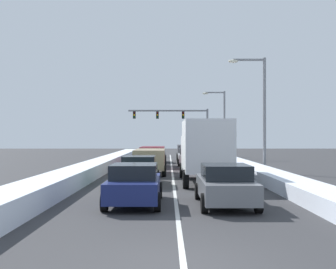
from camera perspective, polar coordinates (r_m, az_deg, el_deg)
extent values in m
plane|color=#333335|center=(27.66, 0.46, -5.51)|extent=(124.65, 124.65, 0.00)
cube|color=silver|center=(32.44, 0.37, -4.73)|extent=(0.14, 52.74, 0.01)
cube|color=silver|center=(32.90, 9.67, -4.12)|extent=(1.64, 52.74, 0.63)
cube|color=silver|center=(32.79, -8.95, -3.98)|extent=(1.65, 52.74, 0.81)
cube|color=slate|center=(15.83, 7.47, -7.14)|extent=(1.82, 4.50, 0.70)
cube|color=black|center=(15.62, 7.55, -5.00)|extent=(1.64, 2.20, 0.55)
cube|color=red|center=(13.56, 5.80, -7.78)|extent=(0.24, 0.08, 0.14)
cube|color=red|center=(13.78, 11.58, -7.66)|extent=(0.24, 0.08, 0.14)
cylinder|color=black|center=(17.31, 3.84, -7.55)|extent=(0.22, 0.66, 0.66)
cylinder|color=black|center=(17.52, 9.71, -7.46)|extent=(0.22, 0.66, 0.66)
cylinder|color=black|center=(14.25, 4.72, -9.13)|extent=(0.22, 0.66, 0.66)
cylinder|color=black|center=(14.50, 11.83, -8.96)|extent=(0.22, 0.66, 0.66)
cube|color=silver|center=(25.85, 4.25, -2.41)|extent=(2.35, 2.20, 2.00)
cube|color=silver|center=(22.25, 4.96, -1.47)|extent=(2.35, 5.00, 2.60)
cylinder|color=black|center=(26.15, 1.73, -4.80)|extent=(0.28, 0.92, 0.92)
cylinder|color=black|center=(26.32, 6.65, -4.77)|extent=(0.28, 0.92, 0.92)
cylinder|color=black|center=(20.77, 2.23, -5.98)|extent=(0.28, 0.92, 0.92)
cylinder|color=black|center=(20.99, 8.41, -5.91)|extent=(0.28, 0.92, 0.92)
cube|color=maroon|center=(31.99, 3.43, -3.67)|extent=(1.82, 4.50, 0.70)
cube|color=black|center=(31.81, 3.45, -2.60)|extent=(1.64, 2.20, 0.55)
cube|color=red|center=(29.75, 2.37, -3.70)|extent=(0.24, 0.08, 0.14)
cube|color=red|center=(29.85, 5.03, -3.68)|extent=(0.24, 0.08, 0.14)
cylinder|color=black|center=(33.51, 1.74, -4.03)|extent=(0.22, 0.66, 0.66)
cylinder|color=black|center=(33.62, 4.78, -4.02)|extent=(0.22, 0.66, 0.66)
cylinder|color=black|center=(30.42, 1.94, -4.41)|extent=(0.22, 0.66, 0.66)
cylinder|color=black|center=(30.54, 5.29, -4.40)|extent=(0.22, 0.66, 0.66)
cube|color=#B7BABF|center=(37.58, 2.64, -3.17)|extent=(1.82, 4.50, 0.70)
cube|color=black|center=(37.41, 2.65, -2.25)|extent=(1.64, 2.20, 0.55)
cube|color=red|center=(35.35, 1.69, -3.16)|extent=(0.24, 0.08, 0.14)
cube|color=red|center=(35.43, 3.93, -3.15)|extent=(0.24, 0.08, 0.14)
cylinder|color=black|center=(39.11, 1.22, -3.50)|extent=(0.22, 0.66, 0.66)
cylinder|color=black|center=(39.20, 3.83, -3.49)|extent=(0.22, 0.66, 0.66)
cylinder|color=black|center=(36.02, 1.34, -3.77)|extent=(0.22, 0.66, 0.66)
cylinder|color=black|center=(36.11, 4.17, -3.76)|extent=(0.22, 0.66, 0.66)
cube|color=#38383D|center=(43.53, 2.44, -2.23)|extent=(1.95, 4.90, 1.25)
cube|color=black|center=(41.12, 2.59, -1.96)|extent=(1.56, 0.06, 0.55)
cube|color=red|center=(41.11, 1.51, -2.48)|extent=(0.20, 0.08, 0.28)
cube|color=red|center=(41.19, 3.68, -2.48)|extent=(0.20, 0.08, 0.28)
cylinder|color=black|center=(45.23, 1.13, -3.01)|extent=(0.25, 0.74, 0.74)
cylinder|color=black|center=(45.31, 3.55, -3.01)|extent=(0.25, 0.74, 0.74)
cylinder|color=black|center=(41.83, 1.24, -3.23)|extent=(0.25, 0.74, 0.74)
cylinder|color=black|center=(41.92, 3.85, -3.23)|extent=(0.25, 0.74, 0.74)
cube|color=navy|center=(16.00, -4.65, -7.07)|extent=(1.82, 4.50, 0.70)
cube|color=black|center=(15.79, -4.70, -4.95)|extent=(1.64, 2.20, 0.55)
cube|color=red|center=(13.89, -8.24, -7.60)|extent=(0.24, 0.08, 0.14)
cube|color=red|center=(13.77, -2.48, -7.67)|extent=(0.24, 0.08, 0.14)
cylinder|color=black|center=(17.66, -7.16, -7.41)|extent=(0.22, 0.66, 0.66)
cylinder|color=black|center=(17.53, -1.33, -7.46)|extent=(0.22, 0.66, 0.66)
cylinder|color=black|center=(14.62, -8.66, -8.90)|extent=(0.22, 0.66, 0.66)
cylinder|color=black|center=(14.46, -1.58, -8.99)|extent=(0.22, 0.66, 0.66)
cube|color=#1E5633|center=(22.48, -4.02, -5.11)|extent=(1.82, 4.50, 0.70)
cube|color=black|center=(22.28, -4.04, -3.59)|extent=(1.64, 2.20, 0.55)
cube|color=red|center=(20.34, -6.39, -5.27)|extent=(0.24, 0.08, 0.14)
cube|color=red|center=(20.24, -2.47, -5.30)|extent=(0.24, 0.08, 0.14)
cylinder|color=black|center=(24.12, -5.89, -5.49)|extent=(0.22, 0.66, 0.66)
cylinder|color=black|center=(24.00, -1.64, -5.52)|extent=(0.22, 0.66, 0.66)
cylinder|color=black|center=(21.05, -6.73, -6.26)|extent=(0.22, 0.66, 0.66)
cylinder|color=black|center=(20.92, -1.86, -6.29)|extent=(0.22, 0.66, 0.66)
cube|color=#937F60|center=(28.48, -2.59, -3.25)|extent=(1.95, 4.90, 1.25)
cube|color=black|center=(26.06, -2.82, -2.93)|extent=(1.56, 0.06, 0.55)
cube|color=red|center=(26.14, -4.53, -3.74)|extent=(0.20, 0.08, 0.28)
cube|color=red|center=(26.07, -1.10, -3.75)|extent=(0.20, 0.08, 0.28)
cylinder|color=black|center=(30.27, -4.27, -4.36)|extent=(0.25, 0.74, 0.74)
cylinder|color=black|center=(30.20, -0.64, -4.37)|extent=(0.25, 0.74, 0.74)
cylinder|color=black|center=(26.89, -4.79, -4.87)|extent=(0.25, 0.74, 0.74)
cylinder|color=black|center=(26.81, -0.70, -4.89)|extent=(0.25, 0.74, 0.74)
cube|color=maroon|center=(35.66, -2.23, -2.66)|extent=(1.95, 4.90, 1.25)
cube|color=black|center=(33.24, -2.38, -2.36)|extent=(1.56, 0.06, 0.55)
cube|color=red|center=(33.31, -3.73, -3.00)|extent=(0.20, 0.08, 0.28)
cube|color=red|center=(33.25, -1.04, -3.00)|extent=(0.20, 0.08, 0.28)
cylinder|color=black|center=(37.43, -3.60, -3.58)|extent=(0.25, 0.74, 0.74)
cylinder|color=black|center=(37.37, -0.67, -3.59)|extent=(0.25, 0.74, 0.74)
cylinder|color=black|center=(34.05, -3.95, -3.91)|extent=(0.25, 0.74, 0.74)
cylinder|color=black|center=(33.97, -0.73, -3.92)|extent=(0.25, 0.74, 0.74)
cube|color=black|center=(41.57, -1.79, -2.89)|extent=(1.82, 4.50, 0.70)
cube|color=black|center=(41.40, -1.80, -2.07)|extent=(1.64, 2.20, 0.55)
cube|color=red|center=(39.39, -2.89, -2.86)|extent=(0.24, 0.08, 0.14)
cube|color=red|center=(39.35, -0.88, -2.86)|extent=(0.24, 0.08, 0.14)
cylinder|color=black|center=(43.17, -2.92, -3.19)|extent=(0.22, 0.66, 0.66)
cylinder|color=black|center=(43.12, -0.55, -3.20)|extent=(0.22, 0.66, 0.66)
cylinder|color=black|center=(40.07, -3.13, -3.42)|extent=(0.22, 0.66, 0.66)
cylinder|color=black|center=(40.02, -0.58, -3.42)|extent=(0.22, 0.66, 0.66)
cylinder|color=slate|center=(56.55, 5.11, 0.30)|extent=(0.28, 0.28, 6.20)
cube|color=slate|center=(56.42, -0.19, 3.20)|extent=(10.46, 0.20, 0.20)
cube|color=black|center=(56.42, 1.87, 2.61)|extent=(0.34, 0.34, 0.95)
sphere|color=#4C0A0A|center=(56.25, 1.88, 2.91)|extent=(0.22, 0.22, 0.22)
sphere|color=#F2AD14|center=(56.23, 1.88, 2.62)|extent=(0.22, 0.22, 0.22)
sphere|color=#0C3819|center=(56.22, 1.88, 2.33)|extent=(0.22, 0.22, 0.22)
cube|color=black|center=(56.40, -1.59, 2.62)|extent=(0.34, 0.34, 0.95)
sphere|color=#4C0A0A|center=(56.23, -1.59, 2.91)|extent=(0.22, 0.22, 0.22)
sphere|color=#F2AD14|center=(56.21, -1.59, 2.62)|extent=(0.22, 0.22, 0.22)
sphere|color=#0C3819|center=(56.20, -1.59, 2.33)|extent=(0.22, 0.22, 0.22)
cube|color=black|center=(56.56, -4.69, 2.61)|extent=(0.34, 0.34, 0.95)
sphere|color=#4C0A0A|center=(56.39, -4.71, 2.91)|extent=(0.22, 0.22, 0.22)
sphere|color=#F2AD14|center=(56.37, -4.71, 2.62)|extent=(0.22, 0.22, 0.22)
sphere|color=#0C3819|center=(56.36, -4.71, 2.33)|extent=(0.22, 0.22, 0.22)
cylinder|color=gray|center=(30.74, 12.60, 2.55)|extent=(0.22, 0.22, 8.08)
cube|color=gray|center=(30.95, 10.58, 9.78)|extent=(2.20, 0.14, 0.14)
ellipsoid|color=#EAE5C6|center=(30.75, 8.53, 9.66)|extent=(0.70, 0.36, 0.24)
cylinder|color=gray|center=(49.57, 7.38, 1.29)|extent=(0.22, 0.22, 7.76)
cube|color=gray|center=(49.68, 6.11, 5.60)|extent=(2.20, 0.14, 0.14)
ellipsoid|color=#EAE5C6|center=(49.56, 4.84, 5.50)|extent=(0.70, 0.36, 0.24)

